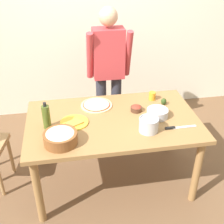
# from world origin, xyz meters

# --- Properties ---
(ground) EXTENTS (8.00, 8.00, 0.00)m
(ground) POSITION_xyz_m (0.00, 0.00, 0.00)
(ground) COLOR brown
(wall_back) EXTENTS (5.60, 0.10, 2.60)m
(wall_back) POSITION_xyz_m (0.00, 1.60, 1.30)
(wall_back) COLOR silver
(wall_back) RESTS_ON ground
(dining_table) EXTENTS (1.60, 0.96, 0.76)m
(dining_table) POSITION_xyz_m (0.00, 0.00, 0.67)
(dining_table) COLOR olive
(dining_table) RESTS_ON ground
(person_cook) EXTENTS (0.49, 0.25, 1.62)m
(person_cook) POSITION_xyz_m (0.08, 0.76, 0.94)
(person_cook) COLOR #2D2D38
(person_cook) RESTS_ON ground
(pizza_raw_on_board) EXTENTS (0.31, 0.31, 0.02)m
(pizza_raw_on_board) POSITION_xyz_m (-0.12, 0.28, 0.77)
(pizza_raw_on_board) COLOR beige
(pizza_raw_on_board) RESTS_ON dining_table
(plate_with_slice) EXTENTS (0.26, 0.26, 0.02)m
(plate_with_slice) POSITION_xyz_m (-0.36, -0.01, 0.77)
(plate_with_slice) COLOR gold
(plate_with_slice) RESTS_ON dining_table
(popcorn_bowl) EXTENTS (0.28, 0.28, 0.11)m
(popcorn_bowl) POSITION_xyz_m (-0.49, -0.28, 0.82)
(popcorn_bowl) COLOR brown
(popcorn_bowl) RESTS_ON dining_table
(mixing_bowl_steel) EXTENTS (0.20, 0.20, 0.08)m
(mixing_bowl_steel) POSITION_xyz_m (0.42, -0.03, 0.80)
(mixing_bowl_steel) COLOR #B7B7BC
(mixing_bowl_steel) RESTS_ON dining_table
(small_sauce_bowl) EXTENTS (0.11, 0.11, 0.06)m
(small_sauce_bowl) POSITION_xyz_m (0.25, 0.11, 0.79)
(small_sauce_bowl) COLOR #4C2D1E
(small_sauce_bowl) RESTS_ON dining_table
(olive_oil_bottle) EXTENTS (0.07, 0.07, 0.26)m
(olive_oil_bottle) POSITION_xyz_m (-0.60, -0.03, 0.87)
(olive_oil_bottle) COLOR #47561E
(olive_oil_bottle) RESTS_ON dining_table
(steel_pot) EXTENTS (0.17, 0.17, 0.13)m
(steel_pot) POSITION_xyz_m (0.27, -0.24, 0.83)
(steel_pot) COLOR #B7B7BC
(steel_pot) RESTS_ON dining_table
(cup_orange) EXTENTS (0.07, 0.07, 0.08)m
(cup_orange) POSITION_xyz_m (0.47, 0.31, 0.80)
(cup_orange) COLOR orange
(cup_orange) RESTS_ON dining_table
(chef_knife) EXTENTS (0.29, 0.03, 0.02)m
(chef_knife) POSITION_xyz_m (0.54, -0.24, 0.77)
(chef_knife) COLOR silver
(chef_knife) RESTS_ON dining_table
(avocado) EXTENTS (0.06, 0.06, 0.07)m
(avocado) POSITION_xyz_m (0.55, 0.19, 0.80)
(avocado) COLOR #2D4219
(avocado) RESTS_ON dining_table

